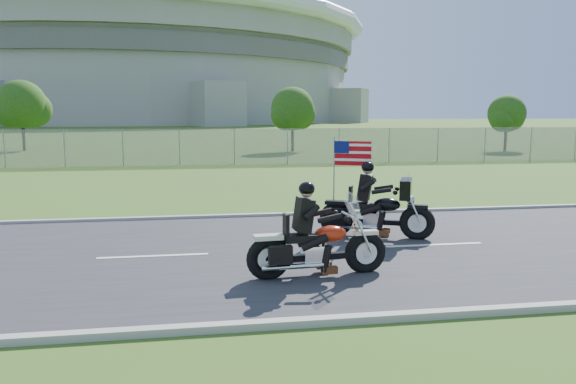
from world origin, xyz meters
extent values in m
plane|color=#375A1C|center=(0.00, 0.00, 0.00)|extent=(420.00, 420.00, 0.00)
cube|color=#28282B|center=(0.00, 0.00, 0.02)|extent=(120.00, 8.00, 0.04)
cube|color=#9E9B93|center=(0.00, 4.05, 0.05)|extent=(120.00, 0.18, 0.12)
cube|color=#9E9B93|center=(0.00, -4.05, 0.05)|extent=(120.00, 0.18, 0.12)
cube|color=gray|center=(-5.00, 20.00, 1.00)|extent=(60.00, 0.03, 2.00)
cylinder|color=#A3A099|center=(-20.00, 170.00, 10.00)|extent=(130.00, 130.00, 20.00)
cylinder|color=#605E5B|center=(-20.00, 170.00, 17.00)|extent=(132.00, 132.00, 4.00)
cylinder|color=#A3A099|center=(-20.00, 170.00, 23.00)|extent=(134.00, 134.00, 6.00)
torus|color=white|center=(-20.00, 170.00, 27.00)|extent=(140.40, 140.40, 4.40)
cylinder|color=#382316|center=(6.00, 30.00, 1.26)|extent=(0.22, 0.22, 2.52)
sphere|color=#1F4512|center=(6.00, 30.00, 3.15)|extent=(3.20, 3.20, 3.20)
sphere|color=#1F4512|center=(6.64, 30.48, 2.79)|extent=(2.40, 2.40, 2.40)
sphere|color=#1F4512|center=(5.44, 29.60, 2.70)|extent=(2.24, 2.24, 2.24)
cylinder|color=#382316|center=(-14.00, 34.00, 1.40)|extent=(0.22, 0.22, 2.80)
sphere|color=#1F4512|center=(-14.00, 34.00, 3.50)|extent=(3.60, 3.60, 3.60)
sphere|color=#1F4512|center=(-13.28, 34.54, 3.10)|extent=(2.70, 2.70, 2.70)
sphere|color=#1F4512|center=(-14.63, 33.55, 3.00)|extent=(2.52, 2.52, 2.52)
cylinder|color=#382316|center=(22.00, 28.00, 1.12)|extent=(0.22, 0.22, 2.24)
sphere|color=#1F4512|center=(22.00, 28.00, 2.80)|extent=(2.80, 2.80, 2.80)
sphere|color=#1F4512|center=(22.56, 28.42, 2.48)|extent=(2.10, 2.10, 2.10)
sphere|color=#1F4512|center=(21.51, 27.65, 2.40)|extent=(1.96, 1.96, 1.96)
torus|color=black|center=(1.89, -1.75, 0.40)|extent=(0.79, 0.25, 0.78)
torus|color=black|center=(0.11, -1.89, 0.40)|extent=(0.79, 0.25, 0.78)
ellipsoid|color=red|center=(1.23, -1.80, 0.78)|extent=(0.62, 0.38, 0.30)
cube|color=black|center=(0.68, -1.85, 0.74)|extent=(0.60, 0.36, 0.13)
cube|color=black|center=(0.74, -1.84, 1.15)|extent=(0.29, 0.44, 0.58)
sphere|color=black|center=(0.79, -1.84, 1.60)|extent=(0.31, 0.31, 0.29)
cube|color=silver|center=(1.65, -1.77, 1.29)|extent=(0.08, 0.49, 0.42)
torus|color=black|center=(3.85, 0.62, 0.41)|extent=(0.82, 0.51, 0.81)
torus|color=black|center=(2.15, 1.38, 0.41)|extent=(0.82, 0.51, 0.81)
ellipsoid|color=black|center=(3.22, 0.90, 0.81)|extent=(0.70, 0.57, 0.31)
cube|color=black|center=(2.70, 1.13, 0.76)|extent=(0.68, 0.55, 0.13)
cube|color=black|center=(2.75, 1.11, 1.19)|extent=(0.42, 0.51, 0.60)
sphere|color=black|center=(2.80, 1.09, 1.66)|extent=(0.39, 0.39, 0.30)
cube|color=black|center=(3.60, 0.73, 1.19)|extent=(0.58, 0.90, 0.44)
cube|color=#B70C11|center=(2.54, 1.44, 1.96)|extent=(0.81, 0.38, 0.57)
camera|label=1|loc=(-1.09, -11.30, 2.93)|focal=35.00mm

